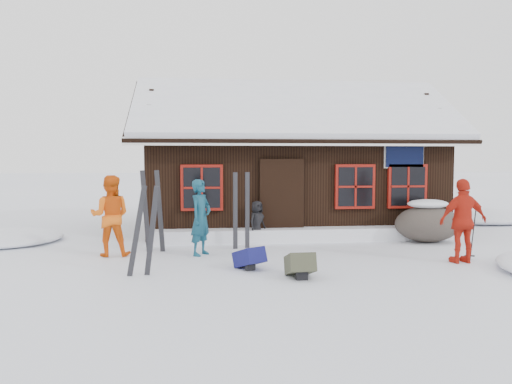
# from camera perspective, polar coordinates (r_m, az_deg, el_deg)

# --- Properties ---
(ground) EXTENTS (120.00, 120.00, 0.00)m
(ground) POSITION_cam_1_polar(r_m,az_deg,el_deg) (10.22, 0.17, -7.87)
(ground) COLOR white
(ground) RESTS_ON ground
(mountain_hut) EXTENTS (8.90, 6.09, 4.42)m
(mountain_hut) POSITION_cam_1_polar(r_m,az_deg,el_deg) (15.15, 3.62, 2.00)
(mountain_hut) COLOR black
(mountain_hut) RESTS_ON ground
(snow_drift) EXTENTS (7.60, 0.60, 0.35)m
(snow_drift) POSITION_cam_1_polar(r_m,az_deg,el_deg) (12.61, 5.77, -4.81)
(snow_drift) COLOR white
(snow_drift) RESTS_ON ground
(snow_mounds) EXTENTS (20.60, 13.20, 0.48)m
(snow_mounds) POSITION_cam_1_polar(r_m,az_deg,el_deg) (12.31, 6.85, -5.86)
(snow_mounds) COLOR white
(snow_mounds) RESTS_ON ground
(skier_teal) EXTENTS (0.66, 0.71, 1.63)m
(skier_teal) POSITION_cam_1_polar(r_m,az_deg,el_deg) (10.74, -6.33, -2.91)
(skier_teal) COLOR #114054
(skier_teal) RESTS_ON ground
(skier_orange_left) EXTENTS (0.84, 0.66, 1.72)m
(skier_orange_left) POSITION_cam_1_polar(r_m,az_deg,el_deg) (11.04, -16.32, -2.62)
(skier_orange_left) COLOR orange
(skier_orange_left) RESTS_ON ground
(skier_orange_right) EXTENTS (1.01, 0.48, 1.68)m
(skier_orange_right) POSITION_cam_1_polar(r_m,az_deg,el_deg) (10.71, 22.59, -3.07)
(skier_orange_right) COLOR red
(skier_orange_right) RESTS_ON ground
(skier_crouched) EXTENTS (0.59, 0.58, 1.03)m
(skier_crouched) POSITION_cam_1_polar(r_m,az_deg,el_deg) (12.28, 0.10, -3.42)
(skier_crouched) COLOR black
(skier_crouched) RESTS_ON ground
(boulder) EXTENTS (1.63, 1.22, 0.95)m
(boulder) POSITION_cam_1_polar(r_m,az_deg,el_deg) (13.09, 19.01, -3.33)
(boulder) COLOR #504740
(boulder) RESTS_ON ground
(ski_pair_left) EXTENTS (0.61, 0.24, 1.66)m
(ski_pair_left) POSITION_cam_1_polar(r_m,az_deg,el_deg) (9.04, -12.65, -4.48)
(ski_pair_left) COLOR black
(ski_pair_left) RESTS_ON ground
(ski_pair_mid) EXTENTS (0.53, 0.10, 1.87)m
(ski_pair_mid) POSITION_cam_1_polar(r_m,az_deg,el_deg) (11.31, -11.72, -2.27)
(ski_pair_mid) COLOR black
(ski_pair_mid) RESTS_ON ground
(ski_pair_right) EXTENTS (0.39, 0.15, 1.81)m
(ski_pair_right) POSITION_cam_1_polar(r_m,az_deg,el_deg) (11.46, -1.69, -2.25)
(ski_pair_right) COLOR black
(ski_pair_right) RESTS_ON ground
(ski_poles) EXTENTS (0.21, 0.11, 1.20)m
(ski_poles) POSITION_cam_1_polar(r_m,az_deg,el_deg) (11.12, 23.28, -4.29)
(ski_poles) COLOR black
(ski_poles) RESTS_ON ground
(backpack_blue) EXTENTS (0.63, 0.68, 0.30)m
(backpack_blue) POSITION_cam_1_polar(r_m,az_deg,el_deg) (9.47, -0.76, -7.91)
(backpack_blue) COLOR #131554
(backpack_blue) RESTS_ON ground
(backpack_olive) EXTENTS (0.47, 0.61, 0.32)m
(backpack_olive) POSITION_cam_1_polar(r_m,az_deg,el_deg) (8.83, 5.05, -8.71)
(backpack_olive) COLOR #3C3E2C
(backpack_olive) RESTS_ON ground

